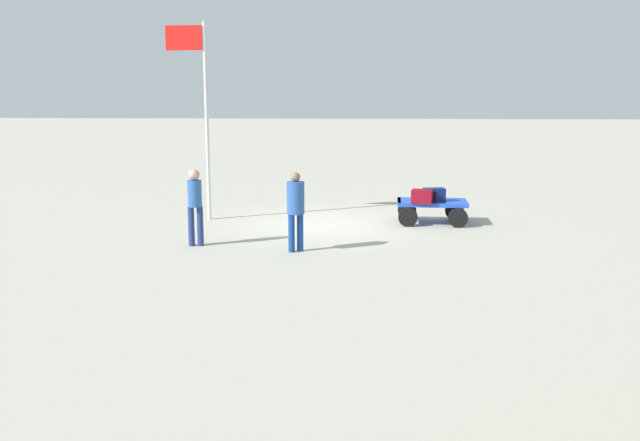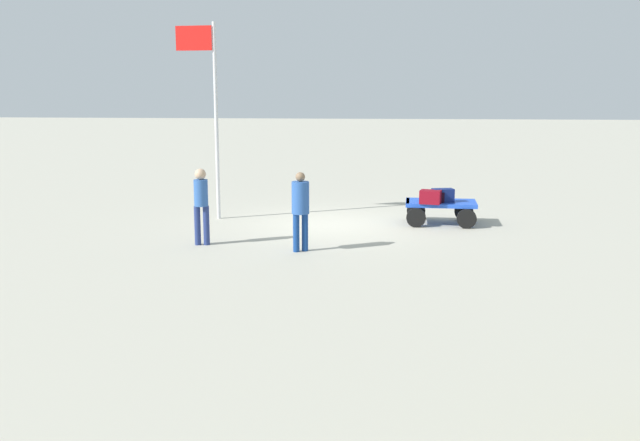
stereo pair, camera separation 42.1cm
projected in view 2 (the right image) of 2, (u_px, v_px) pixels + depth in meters
The scene contains 8 objects.
ground_plane at pixel (330, 225), 18.55m from camera, with size 120.00×120.00×0.00m, color #AFAB9A.
luggage_cart at pixel (440, 207), 18.60m from camera, with size 1.85×1.29×0.60m.
suitcase_grey at pixel (443, 195), 18.41m from camera, with size 0.59×0.42×0.35m.
suitcase_maroon at pixel (430, 197), 18.16m from camera, with size 0.59×0.48×0.34m.
suitcase_olive at pixel (432, 197), 18.37m from camera, with size 0.61×0.33×0.26m.
worker_lead at pixel (300, 205), 15.38m from camera, with size 0.51×0.51×1.73m.
worker_trailing at pixel (201, 201), 16.03m from camera, with size 0.34×0.34×1.73m.
flagpole at pixel (210, 101), 18.84m from camera, with size 1.08×0.14×5.17m.
Camera 2 is at (-1.30, 18.16, 3.55)m, focal length 40.19 mm.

